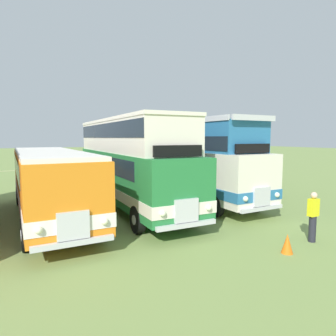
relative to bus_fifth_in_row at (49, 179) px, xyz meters
name	(u,v)px	position (x,y,z in m)	size (l,w,h in m)	color
bus_fifth_in_row	(49,179)	(0.00, 0.00, 0.00)	(2.68, 10.98, 2.99)	orange
bus_sixth_in_row	(129,159)	(3.87, 0.35, 0.72)	(2.89, 11.61, 4.49)	#237538
bus_seventh_in_row	(192,159)	(7.73, 0.47, 0.60)	(2.63, 10.71, 4.52)	silver
cone_near_end	(287,244)	(5.91, -7.83, -1.45)	(0.36, 0.36, 0.60)	orange
marshal_person	(313,216)	(7.51, -7.52, -0.87)	(0.36, 0.24, 1.73)	#23232D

